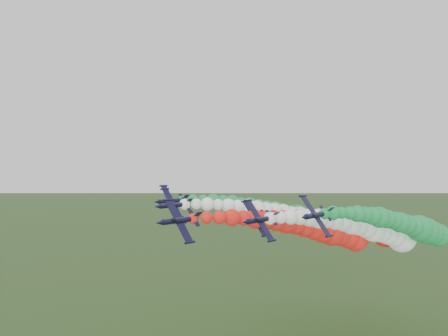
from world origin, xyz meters
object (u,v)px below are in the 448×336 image
(jet_inner_right, at_px, (374,231))
(jet_lead, at_px, (320,231))
(jet_outer_left, at_px, (289,214))
(jet_trail, at_px, (358,228))
(jet_inner_left, at_px, (301,219))
(jet_outer_right, at_px, (413,227))

(jet_inner_right, bearing_deg, jet_lead, -123.59)
(jet_outer_left, xyz_separation_m, jet_trail, (21.13, 7.20, -3.61))
(jet_inner_left, bearing_deg, jet_lead, -46.20)
(jet_inner_right, bearing_deg, jet_outer_left, 172.02)
(jet_lead, height_order, jet_trail, jet_lead)
(jet_inner_left, relative_size, jet_inner_right, 1.00)
(jet_lead, xyz_separation_m, jet_trail, (0.41, 25.68, -1.89))
(jet_outer_left, height_order, jet_trail, jet_outer_left)
(jet_inner_left, xyz_separation_m, jet_outer_left, (-6.77, 3.92, 0.85))
(jet_trail, bearing_deg, jet_inner_right, -51.61)
(jet_outer_right, bearing_deg, jet_trail, 164.95)
(jet_inner_left, xyz_separation_m, jet_inner_right, (23.41, -0.31, -1.55))
(jet_lead, relative_size, jet_inner_left, 0.99)
(jet_inner_right, distance_m, jet_trail, 14.63)
(jet_inner_right, xyz_separation_m, jet_trail, (-9.06, 11.43, -1.20))
(jet_outer_right, bearing_deg, jet_lead, -131.13)
(jet_inner_left, relative_size, jet_outer_right, 1.01)
(jet_inner_left, bearing_deg, jet_outer_left, 149.90)
(jet_inner_right, bearing_deg, jet_inner_left, 179.25)
(jet_lead, xyz_separation_m, jet_outer_right, (18.24, 20.88, 0.30))
(jet_inner_right, xyz_separation_m, jet_outer_right, (8.77, 6.64, 0.98))
(jet_lead, height_order, jet_inner_right, jet_lead)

